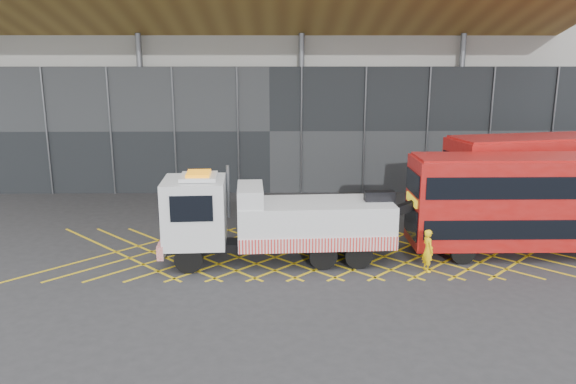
{
  "coord_description": "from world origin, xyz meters",
  "views": [
    {
      "loc": [
        2.58,
        -24.11,
        8.57
      ],
      "look_at": [
        3.0,
        1.5,
        2.4
      ],
      "focal_mm": 35.0,
      "sensor_mm": 36.0,
      "label": 1
    }
  ],
  "objects_px": {
    "bus_towed": "(536,201)",
    "bus_second": "(561,177)",
    "recovery_truck": "(270,219)",
    "worker": "(428,250)"
  },
  "relations": [
    {
      "from": "recovery_truck",
      "to": "bus_towed",
      "type": "bearing_deg",
      "value": 0.03
    },
    {
      "from": "bus_second",
      "to": "recovery_truck",
      "type": "bearing_deg",
      "value": -174.55
    },
    {
      "from": "recovery_truck",
      "to": "worker",
      "type": "distance_m",
      "value": 6.66
    },
    {
      "from": "recovery_truck",
      "to": "worker",
      "type": "xyz_separation_m",
      "value": [
        6.47,
        -1.29,
        -0.97
      ]
    },
    {
      "from": "bus_towed",
      "to": "bus_second",
      "type": "xyz_separation_m",
      "value": [
        2.96,
        3.85,
        0.2
      ]
    },
    {
      "from": "bus_second",
      "to": "worker",
      "type": "height_order",
      "value": "bus_second"
    },
    {
      "from": "bus_towed",
      "to": "bus_second",
      "type": "distance_m",
      "value": 4.86
    },
    {
      "from": "recovery_truck",
      "to": "bus_towed",
      "type": "relative_size",
      "value": 1.05
    },
    {
      "from": "recovery_truck",
      "to": "bus_towed",
      "type": "xyz_separation_m",
      "value": [
        11.64,
        0.65,
        0.62
      ]
    },
    {
      "from": "worker",
      "to": "recovery_truck",
      "type": "bearing_deg",
      "value": 65.73
    }
  ]
}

